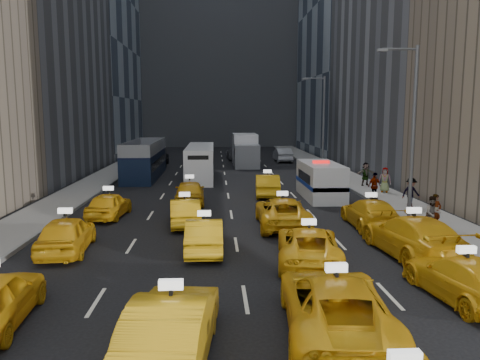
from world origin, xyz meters
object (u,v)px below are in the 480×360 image
(city_bus, at_px, (200,162))
(box_truck, at_px, (245,150))
(double_decker, at_px, (145,160))
(nypd_van, at_px, (321,181))
(pedestrian_0, at_px, (436,211))

(city_bus, height_order, box_truck, box_truck)
(double_decker, bearing_deg, box_truck, 36.87)
(double_decker, distance_m, box_truck, 12.90)
(nypd_van, xyz_separation_m, box_truck, (-3.74, 19.60, 0.52))
(nypd_van, xyz_separation_m, pedestrian_0, (3.52, -9.07, -0.16))
(double_decker, height_order, city_bus, double_decker)
(nypd_van, distance_m, city_bus, 13.08)
(nypd_van, relative_size, city_bus, 0.56)
(box_truck, bearing_deg, city_bus, -113.39)
(nypd_van, distance_m, box_truck, 19.96)
(box_truck, xyz_separation_m, pedestrian_0, (7.26, -28.67, -0.68))
(city_bus, bearing_deg, pedestrian_0, -57.70)
(nypd_van, distance_m, pedestrian_0, 9.73)
(nypd_van, relative_size, double_decker, 0.55)
(nypd_van, xyz_separation_m, city_bus, (-8.28, 10.12, 0.24))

